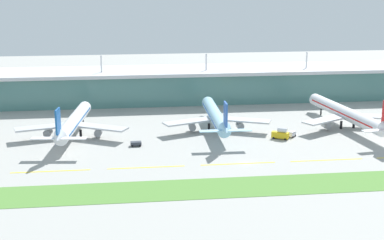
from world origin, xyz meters
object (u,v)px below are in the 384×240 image
airliner_near_middle (73,122)px  airliner_far_middle (347,114)px  airliner_center (216,116)px  fuel_truck (281,134)px  baggage_cart (292,134)px  pushback_tug (136,143)px

airliner_near_middle → airliner_far_middle: size_ratio=0.89×
airliner_near_middle → airliner_far_middle: same height
airliner_center → airliner_far_middle: (60.00, -2.67, 0.01)m
airliner_near_middle → fuel_truck: bearing=-8.9°
baggage_cart → pushback_tug: bearing=-175.7°
pushback_tug → airliner_far_middle: bearing=10.1°
airliner_far_middle → pushback_tug: size_ratio=15.92×
pushback_tug → baggage_cart: 67.48m
airliner_center → baggage_cart: airliner_center is taller
fuel_truck → pushback_tug: (-61.52, -2.82, -1.16)m
airliner_near_middle → baggage_cart: size_ratio=16.40×
airliner_near_middle → pushback_tug: 31.49m
airliner_near_middle → airliner_far_middle: (122.46, 0.52, 0.01)m
pushback_tug → airliner_near_middle: bearing=147.8°
pushback_tug → baggage_cart: (67.29, 5.02, 0.16)m
pushback_tug → baggage_cart: baggage_cart is taller
airliner_center → pushback_tug: bearing=-151.4°
pushback_tug → fuel_truck: bearing=2.6°
airliner_far_middle → fuel_truck: size_ratio=9.45×
fuel_truck → pushback_tug: bearing=-177.4°
airliner_near_middle → airliner_center: size_ratio=1.00×
airliner_near_middle → fuel_truck: size_ratio=8.44×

